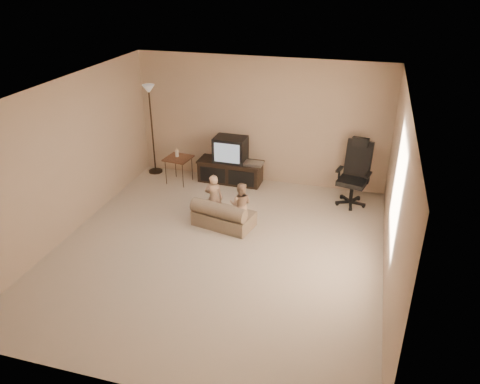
# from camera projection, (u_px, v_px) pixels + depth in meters

# --- Properties ---
(floor) EXTENTS (5.50, 5.50, 0.00)m
(floor) POSITION_uv_depth(u_px,v_px,m) (218.00, 250.00, 7.33)
(floor) COLOR beige
(floor) RESTS_ON ground
(room_shell) EXTENTS (5.50, 5.50, 5.50)m
(room_shell) POSITION_uv_depth(u_px,v_px,m) (216.00, 160.00, 6.66)
(room_shell) COLOR silver
(room_shell) RESTS_ON floor
(tv_stand) EXTENTS (1.34, 0.52, 0.95)m
(tv_stand) POSITION_uv_depth(u_px,v_px,m) (231.00, 164.00, 9.44)
(tv_stand) COLOR black
(tv_stand) RESTS_ON floor
(office_chair) EXTENTS (0.68, 0.71, 1.24)m
(office_chair) POSITION_uv_depth(u_px,v_px,m) (354.00, 181.00, 8.57)
(office_chair) COLOR black
(office_chair) RESTS_ON floor
(side_table) EXTENTS (0.54, 0.54, 0.73)m
(side_table) POSITION_uv_depth(u_px,v_px,m) (178.00, 158.00, 9.36)
(side_table) COLOR brown
(side_table) RESTS_ON floor
(floor_lamp) EXTENTS (0.29, 0.29, 1.88)m
(floor_lamp) POSITION_uv_depth(u_px,v_px,m) (150.00, 110.00, 9.45)
(floor_lamp) COLOR #2E2014
(floor_lamp) RESTS_ON floor
(child_sofa) EXTENTS (1.09, 0.76, 0.49)m
(child_sofa) POSITION_uv_depth(u_px,v_px,m) (222.00, 216.00, 7.90)
(child_sofa) COLOR gray
(child_sofa) RESTS_ON floor
(toddler_left) EXTENTS (0.35, 0.28, 0.85)m
(toddler_left) POSITION_uv_depth(u_px,v_px,m) (214.00, 198.00, 8.00)
(toddler_left) COLOR tan
(toddler_left) RESTS_ON floor
(toddler_right) EXTENTS (0.39, 0.23, 0.79)m
(toddler_right) POSITION_uv_depth(u_px,v_px,m) (241.00, 204.00, 7.86)
(toddler_right) COLOR tan
(toddler_right) RESTS_ON floor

